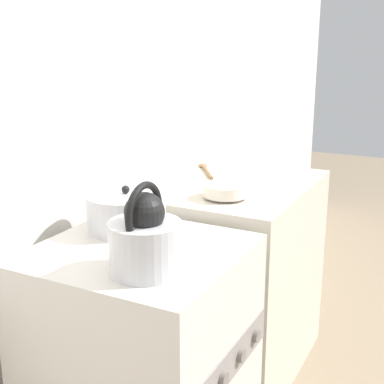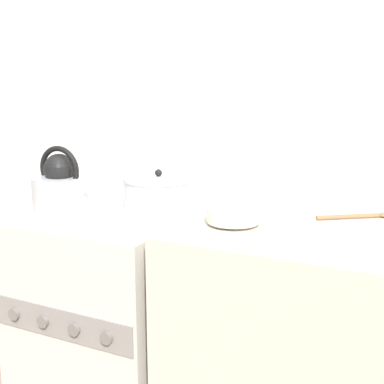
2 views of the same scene
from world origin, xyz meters
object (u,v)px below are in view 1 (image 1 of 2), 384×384
(cooking_pot, at_px, (126,211))
(enamel_bowl, at_px, (225,190))
(kettle, at_px, (145,239))
(stove, at_px, (142,367))

(cooking_pot, bearing_deg, enamel_bowl, -26.75)
(enamel_bowl, bearing_deg, kettle, -175.44)
(stove, distance_m, cooking_pot, 0.53)
(stove, distance_m, kettle, 0.55)
(stove, height_order, enamel_bowl, enamel_bowl)
(stove, xyz_separation_m, cooking_pot, (0.14, 0.14, 0.49))
(enamel_bowl, bearing_deg, stove, 173.67)
(stove, bearing_deg, kettle, -140.54)
(stove, relative_size, kettle, 3.26)
(stove, relative_size, enamel_bowl, 4.87)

